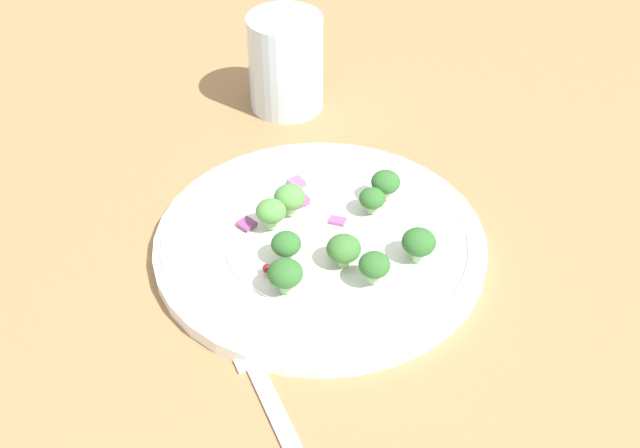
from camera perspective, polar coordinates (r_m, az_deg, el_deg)
The scene contains 22 objects.
ground_plane at distance 66.77cm, azimuth 0.60°, elevation -3.64°, with size 180.00×180.00×2.00cm, color olive.
plate at distance 67.10cm, azimuth 0.00°, elevation -1.20°, with size 26.93×26.93×1.70cm.
dressing_pool at distance 66.81cm, azimuth 0.00°, elevation -0.91°, with size 15.62×15.62×0.20cm, color white.
broccoli_floret_0 at distance 63.44cm, azimuth -2.35°, elevation -1.42°, with size 2.35×2.35×2.38cm.
broccoli_floret_1 at distance 68.14cm, azimuth 3.62°, elevation 1.74°, with size 2.19×2.19×2.21cm.
broccoli_floret_2 at distance 63.15cm, azimuth 1.53°, elevation -1.83°, with size 2.69×2.69×2.72cm.
broccoli_floret_3 at distance 67.63cm, azimuth -2.11°, elevation 1.83°, with size 2.59×2.59×2.62cm.
broccoli_floret_4 at distance 66.32cm, azimuth -3.41°, elevation 0.84°, with size 2.46×2.46×2.49cm.
broccoli_floret_5 at distance 69.25cm, azimuth 4.55°, elevation 2.86°, with size 2.48×2.48×2.51cm.
broccoli_floret_6 at distance 64.08cm, azimuth 6.83°, elevation -1.29°, with size 2.68×2.68×2.71cm.
broccoli_floret_7 at distance 61.49cm, azimuth 3.77°, elevation -2.87°, with size 2.40×2.40×2.43cm.
broccoli_floret_8 at distance 60.94cm, azimuth -2.41°, elevation -3.46°, with size 2.66×2.66×2.70cm.
cranberry_0 at distance 63.29cm, azimuth -2.47°, elevation -2.98°, with size 0.91×0.91×0.91cm, color #4C0A14.
cranberry_1 at distance 63.11cm, azimuth -3.66°, elevation -3.07°, with size 0.74×0.74×0.74cm, color maroon.
cranberry_2 at distance 65.25cm, azimuth 0.90°, elevation -1.61°, with size 0.87×0.87×0.87cm, color maroon.
onion_bit_0 at distance 71.80cm, azimuth -1.63°, elevation 2.86°, with size 1.24×1.21×0.53cm, color #A35B93.
onion_bit_1 at distance 70.64cm, azimuth 4.24°, elevation 1.79°, with size 0.91×1.09×0.40cm, color #843D75.
onion_bit_2 at distance 67.71cm, azimuth -5.09°, elevation 0.01°, with size 1.22×1.31×0.37cm, color #843D75.
onion_bit_3 at distance 69.45cm, azimuth -1.34°, elevation 1.60°, with size 0.86×1.38×0.58cm, color #934C84.
onion_bit_4 at distance 68.02cm, azimuth 1.22°, elevation 0.16°, with size 1.30×0.92×0.47cm, color #934C84.
fork at distance 56.30cm, azimuth -2.93°, elevation -13.05°, with size 8.68×17.91×0.50cm.
water_glass at distance 82.80cm, azimuth -2.37°, elevation 11.04°, with size 7.38×7.38×9.64cm, color silver.
Camera 1 is at (34.50, 33.26, 45.49)cm, focal length 46.41 mm.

